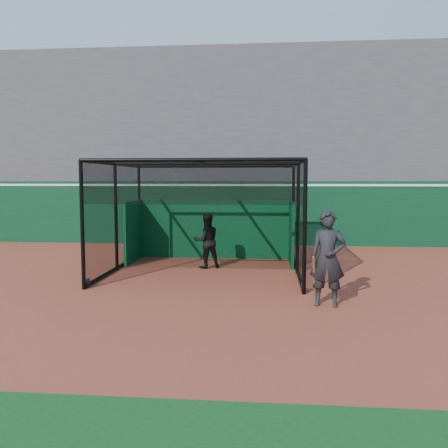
{
  "coord_description": "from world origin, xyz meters",
  "views": [
    {
      "loc": [
        1.68,
        -10.19,
        2.53
      ],
      "look_at": [
        0.55,
        2.0,
        1.4
      ],
      "focal_mm": 38.0,
      "sensor_mm": 36.0,
      "label": 1
    }
  ],
  "objects": [
    {
      "name": "batting_cage",
      "position": [
        -0.03,
        2.75,
        1.49
      ],
      "size": [
        5.16,
        4.97,
        2.99
      ],
      "color": "black",
      "rests_on": "ground"
    },
    {
      "name": "batter",
      "position": [
        -0.07,
        3.28,
        0.79
      ],
      "size": [
        0.95,
        0.87,
        1.58
      ],
      "primitive_type": "imported",
      "rotation": [
        0.0,
        0.0,
        3.57
      ],
      "color": "black",
      "rests_on": "ground"
    },
    {
      "name": "ground",
      "position": [
        0.0,
        0.0,
        0.0
      ],
      "size": [
        120.0,
        120.0,
        0.0
      ],
      "primitive_type": "plane",
      "color": "#97432C",
      "rests_on": "ground"
    },
    {
      "name": "on_deck_player",
      "position": [
        2.89,
        -0.64,
        0.96
      ],
      "size": [
        0.77,
        0.57,
        1.93
      ],
      "color": "black",
      "rests_on": "ground"
    },
    {
      "name": "grandstand",
      "position": [
        0.0,
        12.27,
        4.48
      ],
      "size": [
        50.0,
        7.85,
        8.95
      ],
      "color": "#4C4C4F",
      "rests_on": "ground"
    },
    {
      "name": "outfield_wall",
      "position": [
        0.0,
        8.5,
        1.29
      ],
      "size": [
        50.0,
        0.5,
        2.5
      ],
      "color": "#0A381E",
      "rests_on": "ground"
    }
  ]
}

